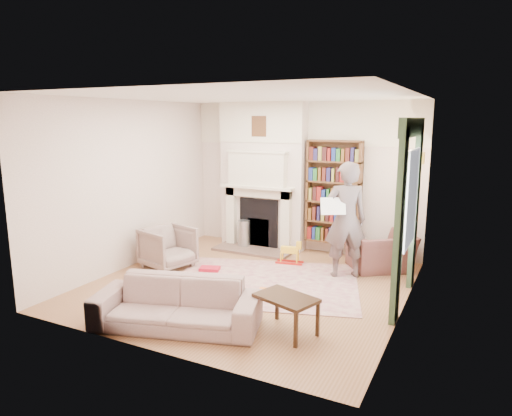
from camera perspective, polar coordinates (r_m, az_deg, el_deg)
The scene contains 25 objects.
floor at distance 7.04m, azimuth -0.92°, elevation -9.57°, with size 4.50×4.50×0.00m, color brown.
ceiling at distance 6.60m, azimuth -1.00°, elevation 13.82°, with size 4.50×4.50×0.00m, color white.
wall_back at distance 8.72m, azimuth 5.88°, elevation 3.87°, with size 4.50×4.50×0.00m, color white.
wall_front at distance 4.83m, azimuth -13.33°, elevation -2.18°, with size 4.50×4.50×0.00m, color white.
wall_left at distance 7.96m, azimuth -15.51°, elevation 2.84°, with size 4.50×4.50×0.00m, color white.
wall_right at distance 6.00m, azimuth 18.48°, elevation 0.10°, with size 4.50×4.50×0.00m, color white.
fireplace at distance 8.83m, azimuth 0.85°, elevation 3.93°, with size 1.70×0.58×2.80m.
bookcase at distance 8.42m, azimuth 9.68°, elevation 1.97°, with size 1.00×0.24×1.85m, color brown.
window at distance 6.39m, azimuth 18.89°, elevation 1.16°, with size 0.02×0.90×1.30m, color silver.
curtain_left at distance 5.76m, azimuth 17.44°, elevation -2.32°, with size 0.07×0.32×2.40m, color #2C422A.
curtain_right at distance 7.12m, azimuth 19.26°, elevation 0.06°, with size 0.07×0.32×2.40m, color #2C422A.
pelmet at distance 6.31m, azimuth 19.02°, elevation 9.54°, with size 0.09×1.70×0.24m, color #2C422A.
wall_sconce at distance 7.44m, azimuth 18.71°, elevation 5.99°, with size 0.20×0.24×0.24m, color gold, non-canonical shape.
rug at distance 7.12m, azimuth 1.13°, elevation -9.30°, with size 2.80×2.16×0.01m, color beige.
armchair_reading at distance 7.91m, azimuth 15.30°, elevation -5.24°, with size 0.97×0.85×0.63m, color #4B2828.
armchair_left at distance 7.88m, azimuth -10.95°, elevation -4.87°, with size 0.74×0.77×0.70m, color #AFA390.
sofa at distance 5.70m, azimuth -9.88°, elevation -11.73°, with size 1.99×0.78×0.58m, color #AF9E90.
man_reading at distance 7.29m, azimuth 11.14°, elevation -1.50°, with size 0.67×0.44×1.85m, color #5A4A48.
newspaper at distance 7.09m, azimuth 9.62°, elevation 0.23°, with size 0.38×0.02×0.27m, color white.
coffee_table at distance 5.51m, azimuth 3.76°, elevation -13.13°, with size 0.70×0.45×0.45m, color #382513, non-canonical shape.
paraffin_heater at distance 8.91m, azimuth -1.52°, elevation -3.29°, with size 0.24×0.24×0.55m, color #A9ADB1.
rocking_horse at distance 7.97m, azimuth 4.23°, elevation -5.57°, with size 0.47×0.19×0.41m, color yellow, non-canonical shape.
board_game at distance 7.11m, azimuth -6.35°, elevation -9.22°, with size 0.38×0.38×0.03m, color #CECA48.
game_box_lid at distance 7.68m, azimuth -5.81°, elevation -7.57°, with size 0.33×0.22×0.05m, color red.
comic_annuals at distance 6.62m, azimuth -0.23°, elevation -10.76°, with size 0.47×0.72×0.02m.
Camera 1 is at (3.04, -5.85, 2.48)m, focal length 32.00 mm.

